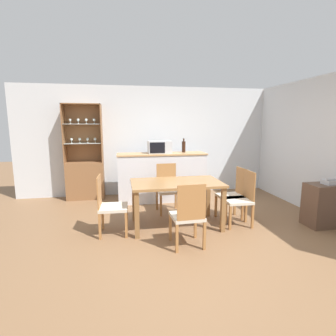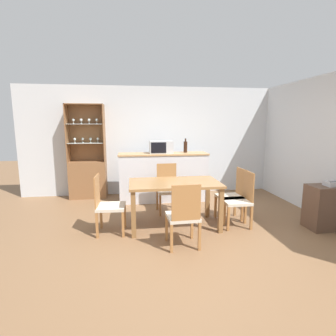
{
  "view_description": "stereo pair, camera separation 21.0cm",
  "coord_description": "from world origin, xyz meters",
  "views": [
    {
      "loc": [
        -1.02,
        -3.66,
        1.7
      ],
      "look_at": [
        -0.15,
        1.18,
        0.86
      ],
      "focal_mm": 28.0,
      "sensor_mm": 36.0,
      "label": 1
    },
    {
      "loc": [
        -0.81,
        -3.69,
        1.7
      ],
      "look_at": [
        -0.15,
        1.18,
        0.86
      ],
      "focal_mm": 28.0,
      "sensor_mm": 36.0,
      "label": 2
    }
  ],
  "objects": [
    {
      "name": "wall_back",
      "position": [
        0.0,
        2.63,
        1.27
      ],
      "size": [
        6.8,
        0.06,
        2.55
      ],
      "color": "silver",
      "rests_on": "ground_plane"
    },
    {
      "name": "dining_table",
      "position": [
        -0.14,
        0.42,
        0.65
      ],
      "size": [
        1.47,
        0.85,
        0.76
      ],
      "color": "olive",
      "rests_on": "ground_plane"
    },
    {
      "name": "dining_chair_side_right_far",
      "position": [
        0.92,
        0.56,
        0.45
      ],
      "size": [
        0.46,
        0.46,
        0.92
      ],
      "rotation": [
        0.0,
        0.0,
        1.65
      ],
      "color": "beige",
      "rests_on": "ground_plane"
    },
    {
      "name": "display_cabinet",
      "position": [
        -1.83,
        2.42,
        0.6
      ],
      "size": [
        0.82,
        0.39,
        2.12
      ],
      "color": "brown",
      "rests_on": "ground_plane"
    },
    {
      "name": "side_cabinet",
      "position": [
        2.27,
        0.0,
        0.36
      ],
      "size": [
        0.56,
        0.4,
        0.71
      ],
      "color": "brown",
      "rests_on": "ground_plane"
    },
    {
      "name": "wall_right",
      "position": [
        2.58,
        0.3,
        1.27
      ],
      "size": [
        0.06,
        4.6,
        2.55
      ],
      "color": "silver",
      "rests_on": "ground_plane"
    },
    {
      "name": "microwave",
      "position": [
        -0.19,
        1.96,
        1.19
      ],
      "size": [
        0.5,
        0.34,
        0.27
      ],
      "color": "#B7BABF",
      "rests_on": "kitchen_counter"
    },
    {
      "name": "ground_plane",
      "position": [
        0.0,
        0.0,
        0.0
      ],
      "size": [
        18.0,
        18.0,
        0.0
      ],
      "primitive_type": "plane",
      "color": "brown"
    },
    {
      "name": "telephone",
      "position": [
        2.31,
        -0.03,
        0.76
      ],
      "size": [
        0.18,
        0.18,
        0.11
      ],
      "color": "#B7B7BC",
      "rests_on": "side_cabinet"
    },
    {
      "name": "dining_chair_side_right_near",
      "position": [
        0.92,
        0.3,
        0.45
      ],
      "size": [
        0.43,
        0.43,
        0.92
      ],
      "rotation": [
        0.0,
        0.0,
        1.55
      ],
      "color": "beige",
      "rests_on": "ground_plane"
    },
    {
      "name": "dining_chair_head_near",
      "position": [
        -0.14,
        -0.33,
        0.45
      ],
      "size": [
        0.44,
        0.44,
        0.92
      ],
      "rotation": [
        0.0,
        0.0,
        0.04
      ],
      "color": "beige",
      "rests_on": "ground_plane"
    },
    {
      "name": "wine_bottle",
      "position": [
        0.36,
        2.01,
        1.19
      ],
      "size": [
        0.08,
        0.08,
        0.31
      ],
      "color": "black",
      "rests_on": "kitchen_counter"
    },
    {
      "name": "dining_chair_head_far",
      "position": [
        -0.15,
        1.18,
        0.45
      ],
      "size": [
        0.44,
        0.44,
        0.92
      ],
      "rotation": [
        0.0,
        0.0,
        3.19
      ],
      "color": "beige",
      "rests_on": "ground_plane"
    },
    {
      "name": "dining_chair_side_left_near",
      "position": [
        -1.21,
        0.3,
        0.45
      ],
      "size": [
        0.44,
        0.44,
        0.92
      ],
      "rotation": [
        0.0,
        0.0,
        -1.61
      ],
      "color": "beige",
      "rests_on": "ground_plane"
    },
    {
      "name": "kitchen_counter",
      "position": [
        -0.15,
        1.94,
        0.53
      ],
      "size": [
        1.93,
        0.54,
        1.06
      ],
      "color": "silver",
      "rests_on": "ground_plane"
    }
  ]
}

